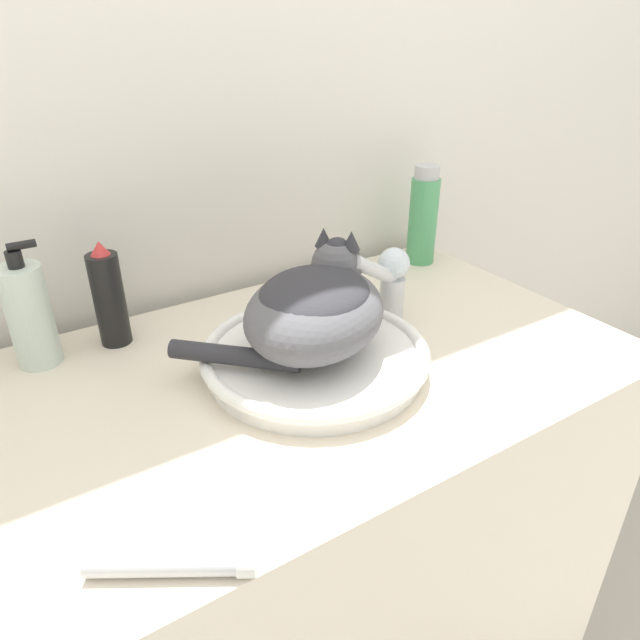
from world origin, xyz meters
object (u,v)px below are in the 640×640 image
hairspray_can_black (109,297)px  cream_tube (174,563)px  soap_pump_bottle (30,315)px  mouthwash_bottle (423,217)px  cat (315,305)px  faucet (389,278)px

hairspray_can_black → cream_tube: bearing=-98.6°
soap_pump_bottle → mouthwash_bottle: bearing=0.0°
cat → soap_pump_bottle: (-0.36, 0.24, -0.02)m
soap_pump_bottle → mouthwash_bottle: size_ratio=0.94×
soap_pump_bottle → mouthwash_bottle: (0.78, 0.00, 0.02)m
faucet → mouthwash_bottle: 0.30m
cat → soap_pump_bottle: 0.43m
hairspray_can_black → mouthwash_bottle: bearing=0.0°
faucet → soap_pump_bottle: (-0.55, 0.18, 0.00)m
faucet → hairspray_can_black: (-0.43, 0.18, 0.00)m
cat → hairspray_can_black: (-0.24, 0.24, -0.02)m
cat → mouthwash_bottle: bearing=-7.8°
mouthwash_bottle → faucet: bearing=-142.3°
cat → faucet: size_ratio=2.31×
soap_pump_bottle → cream_tube: 0.49m
mouthwash_bottle → cat: bearing=-150.3°
cat → soap_pump_bottle: soap_pump_bottle is taller
soap_pump_bottle → cream_tube: size_ratio=1.28×
faucet → soap_pump_bottle: soap_pump_bottle is taller
cat → mouthwash_bottle: 0.49m
hairspray_can_black → cream_tube: size_ratio=1.14×
soap_pump_bottle → cat: bearing=-34.0°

